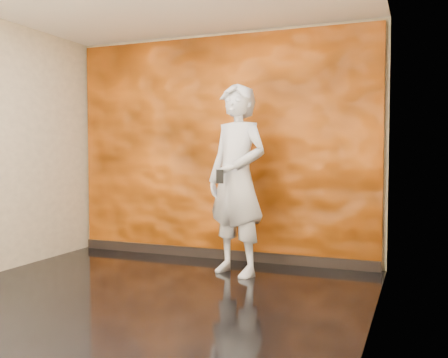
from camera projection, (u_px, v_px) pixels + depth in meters
room at (136, 144)px, 4.37m from camera, size 4.02×4.02×2.81m
feature_wall at (220, 148)px, 6.19m from camera, size 3.90×0.06×2.75m
baseboard at (218, 254)px, 6.23m from camera, size 3.90×0.04×0.12m
man at (237, 180)px, 5.39m from camera, size 0.88×0.74×2.06m
phone at (220, 176)px, 5.16m from camera, size 0.08×0.02×0.14m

